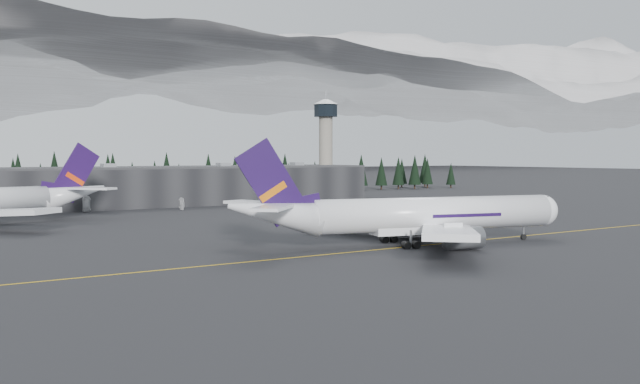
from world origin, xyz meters
TOP-DOWN VIEW (x-y plane):
  - ground at (0.00, 0.00)m, footprint 1400.00×1400.00m
  - taxiline at (0.00, -2.00)m, footprint 400.00×0.40m
  - terminal at (0.00, 125.00)m, footprint 160.00×30.00m
  - control_tower at (75.00, 128.00)m, footprint 10.00×10.00m
  - treeline at (0.00, 162.00)m, footprint 360.00×20.00m
  - jet_main at (5.43, -0.09)m, footprint 64.49×58.76m
  - gse_vehicle_a at (-21.87, 107.85)m, footprint 3.44×5.22m
  - gse_vehicle_b at (4.02, 99.65)m, footprint 4.04×2.81m

SIDE VIEW (x-z plane):
  - ground at x=0.00m, z-range 0.00..0.00m
  - taxiline at x=0.00m, z-range 0.00..0.02m
  - gse_vehicle_b at x=4.02m, z-range 0.00..1.28m
  - gse_vehicle_a at x=-21.87m, z-range 0.00..1.33m
  - jet_main at x=5.43m, z-range -4.21..15.12m
  - terminal at x=0.00m, z-range 0.00..12.60m
  - treeline at x=0.00m, z-range 0.00..15.00m
  - control_tower at x=75.00m, z-range 4.56..42.26m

